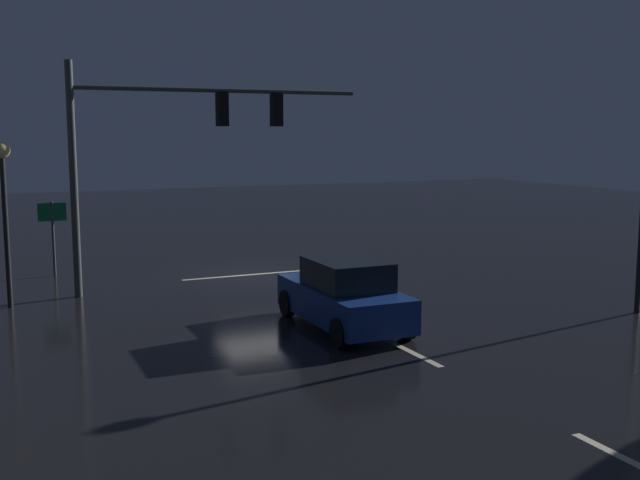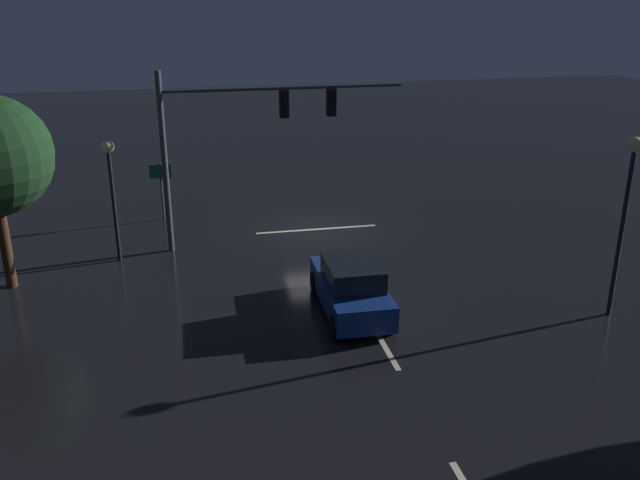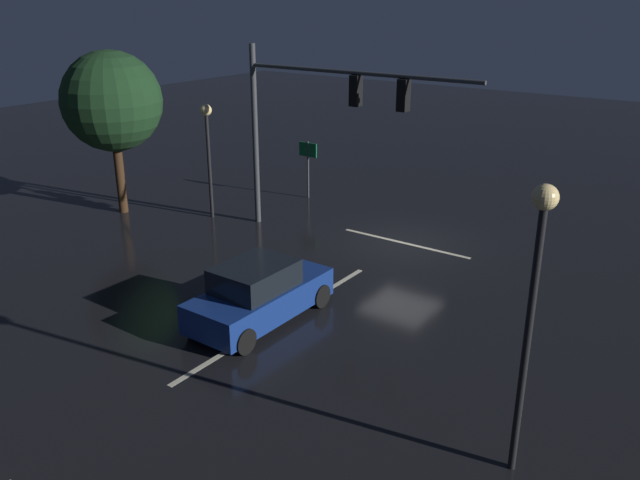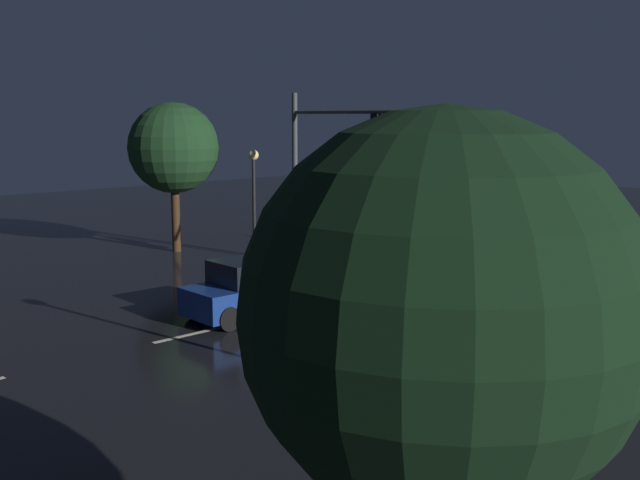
{
  "view_description": "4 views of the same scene",
  "coord_description": "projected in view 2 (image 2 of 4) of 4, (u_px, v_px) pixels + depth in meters",
  "views": [
    {
      "loc": [
        8.43,
        23.71,
        4.73
      ],
      "look_at": [
        0.42,
        6.06,
        1.98
      ],
      "focal_mm": 42.93,
      "sensor_mm": 36.0,
      "label": 1
    },
    {
      "loc": [
        5.25,
        26.43,
        9.82
      ],
      "look_at": [
        1.04,
        5.76,
        1.79
      ],
      "focal_mm": 39.31,
      "sensor_mm": 36.0,
      "label": 2
    },
    {
      "loc": [
        -10.2,
        19.53,
        8.39
      ],
      "look_at": [
        -0.55,
        5.93,
        2.09
      ],
      "focal_mm": 36.83,
      "sensor_mm": 36.0,
      "label": 3
    },
    {
      "loc": [
        -16.72,
        20.71,
        5.82
      ],
      "look_at": [
        0.97,
        4.28,
        1.83
      ],
      "focal_mm": 42.22,
      "sensor_mm": 36.0,
      "label": 4
    }
  ],
  "objects": [
    {
      "name": "street_lamp_right_kerb",
      "position": [
        111.0,
        177.0,
        24.51
      ],
      "size": [
        0.44,
        0.44,
        4.47
      ],
      "color": "black",
      "rests_on": "ground_plane"
    },
    {
      "name": "route_sign",
      "position": [
        161.0,
        179.0,
        29.28
      ],
      "size": [
        0.9,
        0.09,
        2.48
      ],
      "color": "#383A3D",
      "rests_on": "ground_plane"
    },
    {
      "name": "car_approaching",
      "position": [
        351.0,
        288.0,
        21.51
      ],
      "size": [
        1.94,
        4.39,
        1.7
      ],
      "color": "navy",
      "rests_on": "ground_plane"
    },
    {
      "name": "lane_dash_mid",
      "position": [
        387.0,
        350.0,
        19.52
      ],
      "size": [
        0.16,
        2.2,
        0.01
      ],
      "primitive_type": "cube",
      "rotation": [
        0.0,
        0.0,
        1.57
      ],
      "color": "beige",
      "rests_on": "ground_plane"
    },
    {
      "name": "street_lamp_left_kerb",
      "position": [
        627.0,
        195.0,
        20.22
      ],
      "size": [
        0.44,
        0.44,
        5.54
      ],
      "color": "black",
      "rests_on": "ground_plane"
    },
    {
      "name": "ground_plane",
      "position": [
        317.0,
        230.0,
        28.68
      ],
      "size": [
        80.0,
        80.0,
        0.0
      ],
      "primitive_type": "plane",
      "color": "black"
    },
    {
      "name": "traffic_signal_assembly",
      "position": [
        243.0,
        125.0,
        25.45
      ],
      "size": [
        8.93,
        0.47,
        6.71
      ],
      "color": "#383A3D",
      "rests_on": "ground_plane"
    },
    {
      "name": "stop_bar",
      "position": [
        317.0,
        229.0,
        28.75
      ],
      "size": [
        5.0,
        0.16,
        0.01
      ],
      "primitive_type": "cube",
      "color": "beige",
      "rests_on": "ground_plane"
    },
    {
      "name": "lane_dash_far",
      "position": [
        339.0,
        267.0,
        25.01
      ],
      "size": [
        0.16,
        2.2,
        0.01
      ],
      "primitive_type": "cube",
      "rotation": [
        0.0,
        0.0,
        1.57
      ],
      "color": "beige",
      "rests_on": "ground_plane"
    }
  ]
}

